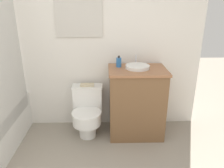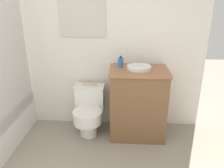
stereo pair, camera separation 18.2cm
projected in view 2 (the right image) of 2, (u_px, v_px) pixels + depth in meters
name	position (u px, v px, depth m)	size (l,w,h in m)	color
wall_back	(73.00, 33.00, 2.75)	(3.36, 0.07, 2.50)	white
toilet	(89.00, 110.00, 2.81)	(0.39, 0.51, 0.62)	white
vanity	(138.00, 103.00, 2.72)	(0.69, 0.51, 0.88)	brown
sink	(139.00, 67.00, 2.58)	(0.29, 0.32, 0.13)	white
soap_bottle	(121.00, 62.00, 2.65)	(0.06, 0.06, 0.14)	#2D6BB2
book_on_tank	(89.00, 84.00, 2.81)	(0.17, 0.09, 0.02)	beige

